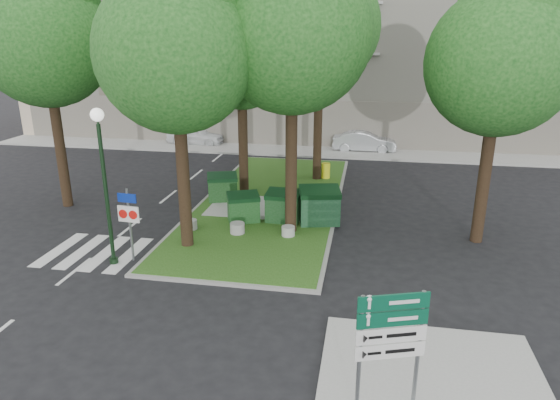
% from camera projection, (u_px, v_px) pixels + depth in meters
% --- Properties ---
extents(ground, '(120.00, 120.00, 0.00)m').
position_uv_depth(ground, '(205.00, 283.00, 15.67)').
color(ground, black).
rests_on(ground, ground).
extents(median_island, '(6.00, 16.00, 0.12)m').
position_uv_depth(median_island, '(271.00, 201.00, 23.03)').
color(median_island, '#264F16').
rests_on(median_island, ground).
extents(median_kerb, '(6.30, 16.30, 0.10)m').
position_uv_depth(median_kerb, '(271.00, 202.00, 23.03)').
color(median_kerb, gray).
rests_on(median_kerb, ground).
extents(sidewalk_corner, '(5.00, 4.00, 0.12)m').
position_uv_depth(sidewalk_corner, '(431.00, 377.00, 11.29)').
color(sidewalk_corner, '#999993').
rests_on(sidewalk_corner, ground).
extents(building_sidewalk, '(42.00, 3.00, 0.12)m').
position_uv_depth(building_sidewalk, '(294.00, 151.00, 32.91)').
color(building_sidewalk, '#999993').
rests_on(building_sidewalk, ground).
extents(zebra_crossing, '(5.00, 3.00, 0.01)m').
position_uv_depth(zebra_crossing, '(118.00, 254.00, 17.70)').
color(zebra_crossing, silver).
rests_on(zebra_crossing, ground).
extents(apartment_building, '(41.00, 12.00, 16.00)m').
position_uv_depth(apartment_building, '(310.00, 25.00, 37.38)').
color(apartment_building, '#C2B292').
rests_on(apartment_building, ground).
extents(tree_median_near_left, '(5.20, 5.20, 10.53)m').
position_uv_depth(tree_median_near_left, '(178.00, 37.00, 15.96)').
color(tree_median_near_left, black).
rests_on(tree_median_near_left, ground).
extents(tree_median_near_right, '(5.60, 5.60, 11.46)m').
position_uv_depth(tree_median_near_right, '(295.00, 16.00, 17.03)').
color(tree_median_near_right, black).
rests_on(tree_median_near_right, ground).
extents(tree_median_mid, '(4.80, 4.80, 9.99)m').
position_uv_depth(tree_median_mid, '(243.00, 44.00, 22.05)').
color(tree_median_mid, black).
rests_on(tree_median_mid, ground).
extents(tree_median_far, '(5.80, 5.80, 11.93)m').
position_uv_depth(tree_median_far, '(323.00, 14.00, 23.89)').
color(tree_median_far, black).
rests_on(tree_median_far, ground).
extents(tree_street_left, '(5.40, 5.40, 11.00)m').
position_uv_depth(tree_street_left, '(46.00, 28.00, 20.30)').
color(tree_street_left, black).
rests_on(tree_street_left, ground).
extents(tree_street_right, '(5.00, 5.00, 10.06)m').
position_uv_depth(tree_street_right, '(504.00, 48.00, 16.64)').
color(tree_street_right, black).
rests_on(tree_street_right, ground).
extents(dumpster_a, '(1.58, 1.32, 1.26)m').
position_uv_depth(dumpster_a, '(223.00, 187.00, 22.86)').
color(dumpster_a, '#0F3910').
rests_on(dumpster_a, median_island).
extents(dumpster_b, '(1.52, 1.31, 1.19)m').
position_uv_depth(dumpster_b, '(243.00, 208.00, 20.33)').
color(dumpster_b, '#134115').
rests_on(dumpster_b, median_island).
extents(dumpster_c, '(1.44, 1.05, 1.29)m').
position_uv_depth(dumpster_c, '(283.00, 206.00, 20.33)').
color(dumpster_c, '#113814').
rests_on(dumpster_c, median_island).
extents(dumpster_d, '(1.82, 1.46, 1.50)m').
position_uv_depth(dumpster_d, '(319.00, 206.00, 20.07)').
color(dumpster_d, '#134022').
rests_on(dumpster_d, median_island).
extents(bollard_left, '(0.52, 0.52, 0.37)m').
position_uv_depth(bollard_left, '(191.00, 224.00, 19.59)').
color(bollard_left, gray).
rests_on(bollard_left, median_island).
extents(bollard_right, '(0.51, 0.51, 0.36)m').
position_uv_depth(bollard_right, '(288.00, 231.00, 18.95)').
color(bollard_right, '#9FA09B').
rests_on(bollard_right, median_island).
extents(bollard_mid, '(0.57, 0.57, 0.40)m').
position_uv_depth(bollard_mid, '(237.00, 228.00, 19.19)').
color(bollard_mid, gray).
rests_on(bollard_mid, median_island).
extents(litter_bin, '(0.46, 0.46, 0.80)m').
position_uv_depth(litter_bin, '(326.00, 171.00, 26.43)').
color(litter_bin, yellow).
rests_on(litter_bin, median_island).
extents(street_lamp, '(0.42, 0.42, 5.26)m').
position_uv_depth(street_lamp, '(103.00, 169.00, 15.95)').
color(street_lamp, black).
rests_on(street_lamp, ground).
extents(traffic_sign_pole, '(0.77, 0.10, 2.58)m').
position_uv_depth(traffic_sign_pole, '(129.00, 215.00, 16.70)').
color(traffic_sign_pole, slate).
rests_on(traffic_sign_pole, ground).
extents(directional_sign, '(1.33, 0.49, 2.78)m').
position_uv_depth(directional_sign, '(390.00, 337.00, 9.47)').
color(directional_sign, slate).
rests_on(directional_sign, sidewalk_corner).
extents(car_white, '(4.02, 1.71, 1.35)m').
position_uv_depth(car_white, '(196.00, 135.00, 34.84)').
color(car_white, white).
rests_on(car_white, ground).
extents(car_silver, '(4.13, 1.45, 1.36)m').
position_uv_depth(car_silver, '(364.00, 141.00, 32.78)').
color(car_silver, '#ABAEB3').
rests_on(car_silver, ground).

